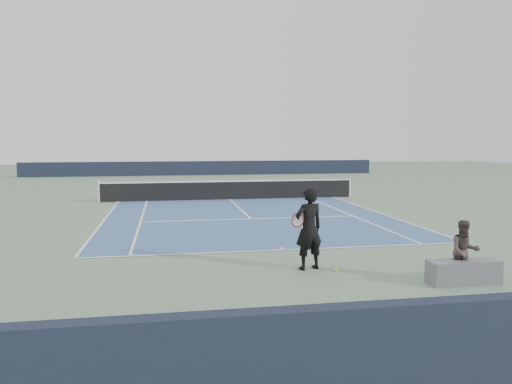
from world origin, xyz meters
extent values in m
plane|color=slate|center=(0.00, 0.00, 0.00)|extent=(80.00, 80.00, 0.00)
cube|color=#3C5C8D|center=(0.00, 0.00, 0.01)|extent=(10.97, 23.77, 0.01)
cylinder|color=silver|center=(-6.40, 0.00, 0.54)|extent=(0.10, 0.10, 1.07)
cylinder|color=silver|center=(6.40, 0.00, 0.54)|extent=(0.10, 0.10, 1.07)
cube|color=black|center=(0.00, 0.00, 0.46)|extent=(12.80, 0.03, 0.90)
cube|color=white|center=(0.00, 0.00, 0.93)|extent=(12.80, 0.04, 0.06)
cube|color=black|center=(0.00, 17.88, 0.60)|extent=(30.00, 0.25, 1.20)
cube|color=black|center=(0.00, -19.88, 0.60)|extent=(30.00, 0.25, 1.20)
imported|color=black|center=(0.10, -13.92, 0.97)|extent=(0.85, 0.71, 1.94)
torus|color=maroon|center=(-0.18, -13.97, 1.18)|extent=(0.34, 0.18, 0.36)
cylinder|color=white|center=(-0.18, -13.97, 1.18)|extent=(0.29, 0.14, 0.32)
cylinder|color=white|center=(-0.06, -13.94, 0.92)|extent=(0.08, 0.13, 0.27)
sphere|color=yellow|center=(0.66, -14.26, 0.04)|extent=(0.07, 0.07, 0.07)
cube|color=slate|center=(3.01, -15.60, 0.24)|extent=(1.59, 0.81, 0.49)
imported|color=#443736|center=(3.01, -15.60, 0.69)|extent=(0.72, 0.63, 1.30)
camera|label=1|loc=(-3.12, -24.96, 3.02)|focal=35.00mm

